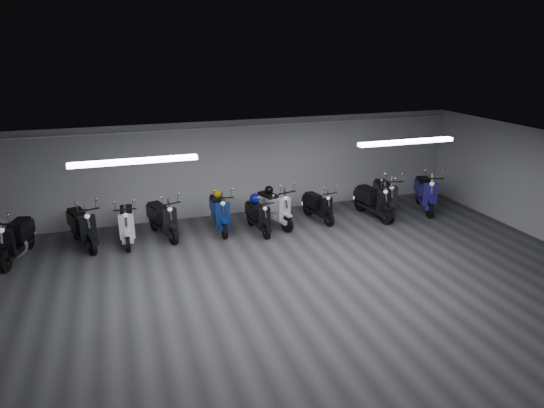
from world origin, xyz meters
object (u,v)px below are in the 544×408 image
object	(u,v)px
scooter_0	(14,232)
scooter_2	(126,218)
scooter_4	(219,206)
scooter_6	(274,202)
scooter_5	(258,211)
helmet_0	(255,199)
scooter_7	(319,201)
helmet_2	(217,194)
scooter_10	(426,187)
scooter_3	(162,213)
scooter_1	(81,220)
scooter_8	(373,195)
helmet_1	(269,190)
scooter_9	(385,191)

from	to	relation	value
scooter_0	scooter_2	world-z (taller)	scooter_0
scooter_4	scooter_6	size ratio (longest dim) A/B	0.99
scooter_0	scooter_6	xyz separation A→B (m)	(6.48, 0.26, -0.01)
scooter_6	scooter_5	bearing A→B (deg)	-163.97
scooter_4	helmet_0	size ratio (longest dim) A/B	6.44
scooter_6	helmet_0	size ratio (longest dim) A/B	6.48
scooter_7	helmet_2	bearing A→B (deg)	160.26
scooter_10	scooter_6	bearing A→B (deg)	-161.25
scooter_3	scooter_1	bearing A→B (deg)	162.54
scooter_2	helmet_0	world-z (taller)	scooter_2
scooter_7	scooter_10	size ratio (longest dim) A/B	0.80
scooter_10	helmet_0	bearing A→B (deg)	-159.47
scooter_4	scooter_6	bearing A→B (deg)	-2.46
scooter_0	scooter_8	world-z (taller)	scooter_0
scooter_3	scooter_7	xyz separation A→B (m)	(4.38, -0.12, -0.09)
scooter_7	helmet_1	bearing A→B (deg)	156.44
scooter_3	helmet_0	bearing A→B (deg)	-22.15
scooter_6	helmet_1	xyz separation A→B (m)	(-0.07, 0.25, 0.28)
scooter_1	scooter_2	bearing A→B (deg)	-22.69
scooter_8	scooter_4	bearing A→B (deg)	167.63
scooter_2	scooter_10	xyz separation A→B (m)	(8.72, -0.27, 0.07)
scooter_3	helmet_0	xyz separation A→B (m)	(2.46, -0.21, 0.21)
scooter_9	helmet_0	xyz separation A→B (m)	(-4.01, 0.04, 0.14)
scooter_4	helmet_1	bearing A→B (deg)	7.08
scooter_8	scooter_1	bearing A→B (deg)	170.26
scooter_8	scooter_10	distance (m)	1.83
helmet_0	scooter_2	bearing A→B (deg)	177.55
scooter_9	scooter_1	bearing A→B (deg)	-166.43
scooter_0	scooter_3	xyz separation A→B (m)	(3.42, 0.33, -0.02)
scooter_3	scooter_10	size ratio (longest dim) A/B	0.92
scooter_1	scooter_6	distance (m)	5.02
helmet_1	scooter_0	bearing A→B (deg)	-175.49
scooter_2	scooter_3	distance (m)	0.90
scooter_3	scooter_8	xyz separation A→B (m)	(6.00, -0.38, 0.01)
scooter_0	scooter_3	bearing A→B (deg)	19.49
scooter_9	helmet_0	world-z (taller)	scooter_9
scooter_0	scooter_6	world-z (taller)	scooter_0
scooter_9	helmet_2	xyz separation A→B (m)	(-4.93, 0.54, 0.23)
scooter_8	helmet_0	world-z (taller)	scooter_8
scooter_8	helmet_0	xyz separation A→B (m)	(-3.54, 0.18, 0.20)
scooter_5	helmet_0	world-z (taller)	scooter_5
scooter_2	scooter_4	xyz separation A→B (m)	(2.43, 0.10, 0.01)
scooter_5	scooter_1	bearing A→B (deg)	168.51
scooter_7	scooter_10	xyz separation A→B (m)	(3.44, -0.21, 0.15)
scooter_3	scooter_8	distance (m)	6.01
scooter_7	scooter_5	bearing A→B (deg)	177.79
scooter_5	helmet_1	size ratio (longest dim) A/B	6.75
scooter_0	scooter_2	xyz separation A→B (m)	(2.52, 0.27, -0.03)
scooter_1	scooter_9	bearing A→B (deg)	-20.93
scooter_9	scooter_5	bearing A→B (deg)	-162.13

